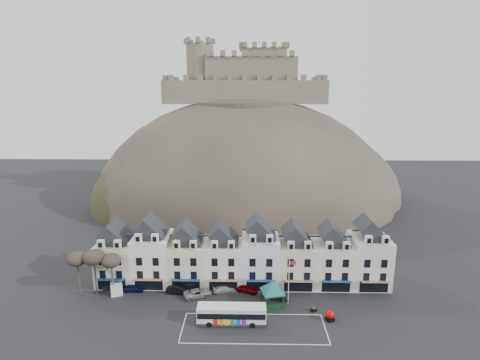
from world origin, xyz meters
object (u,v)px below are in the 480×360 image
bus_shelter (273,287)px  car_black (180,289)px  bus (232,314)px  red_buoy (330,315)px  car_navy (133,288)px  car_white (224,289)px  flagpole (289,279)px  car_charcoal (276,296)px  car_silver (198,293)px  white_van (116,285)px  car_maroon (247,288)px

bus_shelter → car_black: 17.14m
bus → red_buoy: bearing=3.9°
bus_shelter → red_buoy: bearing=-37.1°
bus_shelter → car_navy: 25.68m
bus_shelter → car_black: size_ratio=1.50×
bus → car_white: bus is taller
flagpole → car_charcoal: (-2.09, 1.23, -3.98)m
car_navy → car_black: car_black is taller
bus_shelter → car_black: bearing=154.0°
car_black → car_silver: car_black is taller
bus → car_charcoal: 10.31m
red_buoy → white_van: size_ratio=0.35×
car_black → red_buoy: bearing=-99.6°
car_navy → car_black: bearing=-94.7°
car_black → car_charcoal: bearing=-88.4°
car_navy → car_black: 8.69m
car_silver → car_white: car_silver is taller
red_buoy → car_navy: 35.06m
bus_shelter → car_black: bus_shelter is taller
car_silver → red_buoy: bearing=-129.0°
car_maroon → car_navy: bearing=110.8°
bus_shelter → white_van: size_ratio=1.41×
car_navy → white_van: bearing=87.5°
flagpole → car_white: flagpole is taller
red_buoy → bus_shelter: bearing=155.9°
car_navy → bus_shelter: bearing=-100.7°
bus_shelter → car_charcoal: 3.63m
bus → car_navy: bus is taller
red_buoy → car_white: bearing=153.9°
car_black → bus_shelter: bearing=-95.5°
bus → red_buoy: size_ratio=6.08×
red_buoy → car_maroon: 15.75m
flagpole → car_maroon: flagpole is taller
bus_shelter → flagpole: bearing=2.2°
red_buoy → car_maroon: size_ratio=0.41×
bus → car_maroon: 9.85m
bus_shelter → white_van: 28.75m
bus_shelter → bus: bearing=-156.3°
car_white → car_black: bearing=77.0°
bus → white_van: size_ratio=2.15×
bus_shelter → car_navy: bus_shelter is taller
bus → car_maroon: size_ratio=2.47×
car_navy → car_black: (8.66, -0.60, 0.11)m
flagpole → white_van: (-31.15, 3.73, -3.59)m
bus → car_silver: bearing=129.4°
red_buoy → white_van: (-37.19, 8.49, 0.15)m
car_black → car_charcoal: size_ratio=1.18×
red_buoy → car_maroon: red_buoy is taller
car_black → flagpole: bearing=-91.4°
car_white → car_charcoal: car_charcoal is taller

